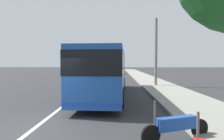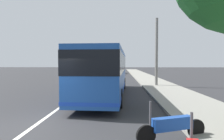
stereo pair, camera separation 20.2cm
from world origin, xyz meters
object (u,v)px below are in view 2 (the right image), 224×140
(car_behind_bus, at_px, (81,75))
(utility_pole, at_px, (156,52))
(car_side_street, at_px, (100,70))
(car_oncoming, at_px, (104,68))
(car_ahead_same_lane, at_px, (119,70))
(motorcycle_angled, at_px, (172,126))
(coach_bus, at_px, (106,70))

(car_behind_bus, height_order, utility_pole, utility_pole)
(car_behind_bus, height_order, car_side_street, car_behind_bus)
(car_side_street, distance_m, car_oncoming, 19.61)
(car_behind_bus, xyz_separation_m, car_oncoming, (38.50, 0.29, 0.02))
(car_oncoming, bearing_deg, car_side_street, 2.80)
(car_side_street, relative_size, car_ahead_same_lane, 0.98)
(car_oncoming, relative_size, utility_pole, 0.66)
(motorcycle_angled, bearing_deg, car_behind_bus, -91.85)
(car_behind_bus, relative_size, car_ahead_same_lane, 0.95)
(car_behind_bus, xyz_separation_m, car_ahead_same_lane, (18.50, -4.83, -0.01))
(motorcycle_angled, xyz_separation_m, car_ahead_same_lane, (37.85, 1.89, 0.24))
(car_behind_bus, relative_size, car_oncoming, 0.95)
(coach_bus, bearing_deg, car_oncoming, 7.53)
(coach_bus, height_order, car_oncoming, coach_bus)
(car_ahead_same_lane, bearing_deg, car_oncoming, 11.60)
(utility_pole, bearing_deg, car_behind_bus, 56.42)
(car_oncoming, height_order, utility_pole, utility_pole)
(car_side_street, bearing_deg, car_oncoming, -177.96)
(coach_bus, relative_size, car_behind_bus, 2.72)
(coach_bus, height_order, utility_pole, utility_pole)
(car_oncoming, bearing_deg, car_ahead_same_lane, 15.34)
(coach_bus, distance_m, car_oncoming, 50.16)
(car_oncoming, distance_m, utility_pole, 45.31)
(motorcycle_angled, xyz_separation_m, car_oncoming, (57.86, 7.02, 0.28))
(motorcycle_angled, distance_m, car_behind_bus, 20.49)
(motorcycle_angled, bearing_deg, coach_bus, -93.07)
(coach_bus, xyz_separation_m, car_oncoming, (49.95, 4.46, -1.09))
(motorcycle_angled, distance_m, car_ahead_same_lane, 37.90)
(coach_bus, height_order, car_behind_bus, coach_bus)
(car_oncoming, bearing_deg, coach_bus, 6.07)
(car_behind_bus, height_order, car_oncoming, car_oncoming)
(car_behind_bus, bearing_deg, car_oncoming, -177.69)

